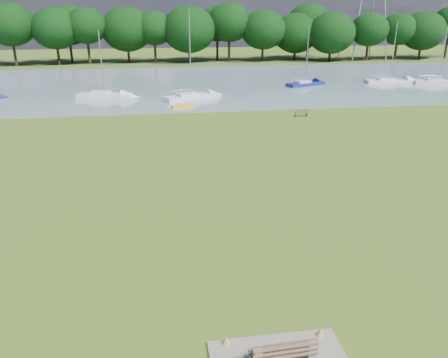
{
  "coord_description": "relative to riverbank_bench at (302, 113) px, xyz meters",
  "views": [
    {
      "loc": [
        -3.26,
        -23.59,
        10.04
      ],
      "look_at": [
        0.06,
        -2.0,
        1.63
      ],
      "focal_mm": 35.0,
      "sensor_mm": 36.0,
      "label": 1
    }
  ],
  "objects": [
    {
      "name": "far_bank",
      "position": [
        -11.21,
        53.5,
        -0.4
      ],
      "size": [
        220.0,
        20.0,
        0.4
      ],
      "primitive_type": "cube",
      "color": "#4C6626",
      "rests_on": "ground"
    },
    {
      "name": "tree_line",
      "position": [
        -13.47,
        49.5,
        6.65
      ],
      "size": [
        138.65,
        9.84,
        11.91
      ],
      "color": "black",
      "rests_on": "far_bank"
    },
    {
      "name": "kayak",
      "position": [
        -11.66,
        6.17,
        -0.22
      ],
      "size": [
        2.67,
        1.41,
        0.26
      ],
      "primitive_type": "cube",
      "rotation": [
        0.0,
        0.0,
        0.32
      ],
      "color": "#ECA612",
      "rests_on": "river"
    },
    {
      "name": "sailboat_2",
      "position": [
        19.89,
        19.28,
        0.08
      ],
      "size": [
        7.32,
        2.56,
        8.59
      ],
      "rotation": [
        0.0,
        0.0,
        -0.08
      ],
      "color": "silver",
      "rests_on": "river"
    },
    {
      "name": "ground",
      "position": [
        -11.21,
        -18.5,
        -0.4
      ],
      "size": [
        220.0,
        220.0,
        0.0
      ],
      "primitive_type": "plane",
      "color": "olive"
    },
    {
      "name": "riverbank_bench",
      "position": [
        0.0,
        0.0,
        0.0
      ],
      "size": [
        1.31,
        0.43,
        0.8
      ],
      "rotation": [
        0.0,
        0.0,
        -0.03
      ],
      "color": "brown",
      "rests_on": "ground"
    },
    {
      "name": "sailboat_4",
      "position": [
        26.29,
        17.02,
        0.14
      ],
      "size": [
        6.94,
        3.77,
        8.38
      ],
      "rotation": [
        0.0,
        0.0,
        -0.3
      ],
      "color": "silver",
      "rests_on": "river"
    },
    {
      "name": "sailboat_1",
      "position": [
        6.61,
        18.59,
        0.08
      ],
      "size": [
        6.09,
        3.75,
        7.91
      ],
      "rotation": [
        0.0,
        0.0,
        0.39
      ],
      "color": "navy",
      "rests_on": "river"
    },
    {
      "name": "sailboat_3",
      "position": [
        -10.44,
        10.77,
        0.17
      ],
      "size": [
        6.98,
        4.5,
        10.25
      ],
      "rotation": [
        0.0,
        0.0,
        0.42
      ],
      "color": "silver",
      "rests_on": "river"
    },
    {
      "name": "sailboat_5",
      "position": [
        -20.89,
        13.12,
        0.16
      ],
      "size": [
        6.91,
        3.4,
        7.87
      ],
      "rotation": [
        0.0,
        0.0,
        -0.24
      ],
      "color": "silver",
      "rests_on": "river"
    },
    {
      "name": "river",
      "position": [
        -11.21,
        23.5,
        -0.4
      ],
      "size": [
        220.0,
        40.0,
        0.1
      ],
      "primitive_type": "cube",
      "color": "gray",
      "rests_on": "ground"
    }
  ]
}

